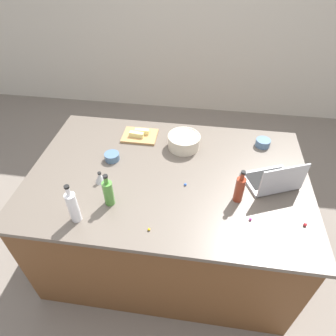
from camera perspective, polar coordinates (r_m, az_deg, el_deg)
name	(u,v)px	position (r m, az deg, el deg)	size (l,w,h in m)	color
ground_plane	(168,249)	(2.65, 0.00, -15.43)	(12.00, 12.00, 0.00)	slate
wall_back	(197,10)	(3.99, 5.72, 28.25)	(8.00, 0.10, 2.60)	beige
island_counter	(168,216)	(2.29, 0.00, -9.33)	(1.86, 1.21, 0.90)	brown
laptop	(274,180)	(1.96, 19.91, -2.25)	(0.37, 0.33, 0.22)	#B7B7BC
mixing_bowl_large	(184,141)	(2.14, 3.11, 5.24)	(0.24, 0.24, 0.10)	beige
bottle_soy	(240,189)	(1.78, 13.76, -3.98)	(0.06, 0.06, 0.23)	maroon
bottle_olive	(108,192)	(1.74, -11.55, -4.68)	(0.06, 0.06, 0.23)	#4C8C38
bottle_vinegar	(73,207)	(1.70, -18.02, -7.16)	(0.06, 0.06, 0.27)	white
cutting_board	(140,136)	(2.28, -5.49, 6.27)	(0.26, 0.20, 0.02)	#AD7F4C
butter_stick_left	(137,134)	(2.26, -6.15, 6.53)	(0.11, 0.04, 0.04)	#F4E58C
butter_stick_right	(142,131)	(2.28, -5.09, 7.12)	(0.11, 0.04, 0.04)	#F4E58C
ramekin_small	(112,157)	(2.09, -10.85, 2.19)	(0.10, 0.10, 0.05)	slate
ramekin_medium	(263,143)	(2.28, 18.00, 4.71)	(0.11, 0.11, 0.05)	slate
kitchen_timer	(100,177)	(1.93, -13.08, -1.78)	(0.07, 0.07, 0.08)	#B2B2B7
candy_0	(250,219)	(1.75, 15.77, -9.59)	(0.02, 0.02, 0.02)	#CC3399
candy_1	(185,184)	(1.87, 3.39, -3.21)	(0.02, 0.02, 0.02)	blue
candy_2	(149,229)	(1.65, -3.73, -11.86)	(0.02, 0.02, 0.02)	yellow
candy_3	(260,190)	(1.93, 17.58, -4.07)	(0.02, 0.02, 0.02)	green
candy_4	(305,225)	(1.83, 25.17, -9.95)	(0.02, 0.02, 0.02)	red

